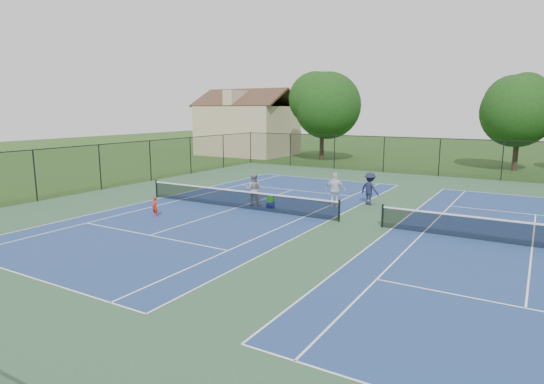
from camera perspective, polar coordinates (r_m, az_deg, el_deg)
The scene contains 14 objects.
ground at distance 21.59m, azimuth 10.97°, elevation -4.01°, with size 140.00×140.00×0.00m, color #234716.
court_pad at distance 21.59m, azimuth 10.97°, elevation -4.00°, with size 36.00×36.00×0.01m, color #2B4C31.
tennis_court_left at distance 24.74m, azimuth -4.44°, elevation -1.78°, with size 12.00×23.83×1.07m.
tennis_court_right at distance 20.40m, azimuth 29.87°, elevation -5.79°, with size 12.00×23.83×1.07m.
perimeter_fence at distance 21.25m, azimuth 11.11°, elevation 0.18°, with size 36.08×36.08×3.02m.
tree_back_a at distance 48.09m, azimuth 6.37°, elevation 11.19°, with size 6.80×6.80×9.15m.
tree_back_c at distance 44.77m, azimuth 28.68°, elevation 9.36°, with size 6.00×6.00×8.40m.
clapboard_house at distance 53.90m, azimuth -3.06°, elevation 8.00°, with size 10.80×8.10×7.65m.
child_player at distance 23.34m, azimuth -14.49°, elevation -1.81°, with size 0.36×0.24×1.00m, color red.
instructor at distance 25.18m, azimuth -2.34°, elevation 0.30°, with size 0.87×0.68×1.79m, color gray.
bystander_a at distance 25.01m, azimuth 7.93°, elevation 0.26°, with size 1.11×0.46×1.89m, color silver.
bystander_b at distance 25.90m, azimuth 12.17°, elevation 0.40°, with size 1.18×0.68×1.83m, color #1B1D3C.
ball_crate at distance 24.61m, azimuth -0.19°, elevation -1.66°, with size 0.39×0.31×0.33m, color navy.
ball_hopper at distance 24.54m, azimuth -0.19°, elevation -0.86°, with size 0.34×0.28×0.37m, color green.
Camera 1 is at (7.00, -19.73, 5.28)m, focal length 30.00 mm.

